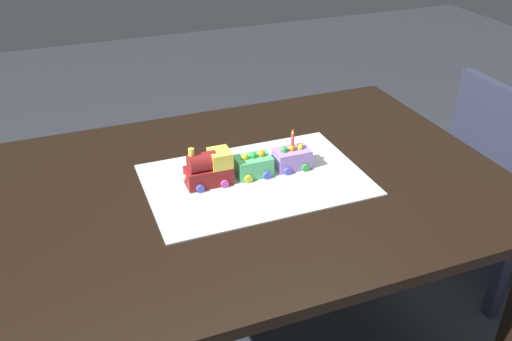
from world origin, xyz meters
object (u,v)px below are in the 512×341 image
object	(u,v)px
chair	(507,181)
dining_table	(254,212)
cake_car_caboose_lavender	(292,158)
birthday_candle	(293,137)
cake_car_flatbed_mint_green	(253,165)
cake_locomotive	(209,168)

from	to	relation	value
chair	dining_table	bearing A→B (deg)	94.28
cake_car_caboose_lavender	birthday_candle	distance (m)	0.07
chair	cake_car_flatbed_mint_green	distance (m)	1.07
dining_table	cake_car_flatbed_mint_green	xyz separation A→B (m)	(0.01, 0.02, 0.14)
chair	birthday_candle	distance (m)	0.98
cake_car_caboose_lavender	birthday_candle	bearing A→B (deg)	-0.00
dining_table	birthday_candle	world-z (taller)	birthday_candle
dining_table	cake_car_flatbed_mint_green	world-z (taller)	cake_car_flatbed_mint_green
cake_car_flatbed_mint_green	birthday_candle	xyz separation A→B (m)	(0.12, -0.00, 0.07)
chair	cake_locomotive	size ratio (longest dim) A/B	6.14
dining_table	chair	size ratio (longest dim) A/B	1.63
cake_car_flatbed_mint_green	cake_car_caboose_lavender	bearing A→B (deg)	0.00
chair	cake_car_flatbed_mint_green	world-z (taller)	chair
dining_table	birthday_candle	xyz separation A→B (m)	(0.13, 0.02, 0.21)
birthday_candle	cake_car_flatbed_mint_green	bearing A→B (deg)	180.00
cake_car_caboose_lavender	dining_table	bearing A→B (deg)	-168.91
chair	cake_car_caboose_lavender	bearing A→B (deg)	93.22
cake_car_flatbed_mint_green	dining_table	bearing A→B (deg)	-109.60
cake_car_caboose_lavender	birthday_candle	xyz separation A→B (m)	(0.00, -0.00, 0.07)
dining_table	cake_car_caboose_lavender	size ratio (longest dim) A/B	14.00
cake_locomotive	cake_car_flatbed_mint_green	bearing A→B (deg)	0.00
birthday_candle	dining_table	bearing A→B (deg)	-168.94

